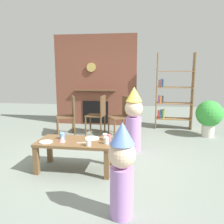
{
  "coord_description": "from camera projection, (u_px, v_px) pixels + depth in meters",
  "views": [
    {
      "loc": [
        0.71,
        -3.53,
        1.49
      ],
      "look_at": [
        0.15,
        0.4,
        0.75
      ],
      "focal_mm": 36.79,
      "sensor_mm": 36.0,
      "label": 1
    }
  ],
  "objects": [
    {
      "name": "paper_cup_far_right",
      "position": [
        106.0,
        140.0,
        3.25
      ],
      "size": [
        0.07,
        0.07,
        0.1
      ],
      "primitive_type": "cylinder",
      "color": "silver",
      "rests_on": "coffee_table"
    },
    {
      "name": "table_fork",
      "position": [
        82.0,
        143.0,
        3.3
      ],
      "size": [
        0.15,
        0.06,
        0.01
      ],
      "primitive_type": "cube",
      "rotation": [
        0.0,
        0.0,
        0.31
      ],
      "color": "silver",
      "rests_on": "coffee_table"
    },
    {
      "name": "paper_plate_front",
      "position": [
        46.0,
        142.0,
        3.32
      ],
      "size": [
        0.19,
        0.19,
        0.01
      ],
      "primitive_type": "cylinder",
      "color": "white",
      "rests_on": "coffee_table"
    },
    {
      "name": "bookshelf",
      "position": [
        171.0,
        95.0,
        5.79
      ],
      "size": [
        0.9,
        0.28,
        1.9
      ],
      "color": "olive",
      "rests_on": "ground_plane"
    },
    {
      "name": "paper_plate_rear",
      "position": [
        92.0,
        138.0,
        3.49
      ],
      "size": [
        0.22,
        0.22,
        0.01
      ],
      "primitive_type": "cylinder",
      "color": "white",
      "rests_on": "coffee_table"
    },
    {
      "name": "paper_cup_near_right",
      "position": [
        88.0,
        143.0,
        3.16
      ],
      "size": [
        0.07,
        0.07,
        0.09
      ],
      "primitive_type": "cylinder",
      "color": "silver",
      "rests_on": "coffee_table"
    },
    {
      "name": "brick_fireplace_feature",
      "position": [
        96.0,
        81.0,
        6.2
      ],
      "size": [
        2.2,
        0.28,
        2.4
      ],
      "color": "brown",
      "rests_on": "ground_plane"
    },
    {
      "name": "dining_chair_middle",
      "position": [
        99.0,
        113.0,
        5.3
      ],
      "size": [
        0.43,
        0.43,
        0.9
      ],
      "rotation": [
        0.0,
        0.0,
        3.07
      ],
      "color": "brown",
      "rests_on": "ground_plane"
    },
    {
      "name": "paper_cup_near_left",
      "position": [
        62.0,
        136.0,
        3.48
      ],
      "size": [
        0.08,
        0.08,
        0.09
      ],
      "primitive_type": "cylinder",
      "color": "#669EE0",
      "rests_on": "coffee_table"
    },
    {
      "name": "dining_chair_left",
      "position": [
        69.0,
        113.0,
        5.21
      ],
      "size": [
        0.53,
        0.53,
        0.9
      ],
      "rotation": [
        0.0,
        0.0,
        3.56
      ],
      "color": "brown",
      "rests_on": "ground_plane"
    },
    {
      "name": "birthday_cake_slice",
      "position": [
        62.0,
        139.0,
        3.34
      ],
      "size": [
        0.1,
        0.1,
        0.08
      ],
      "primitive_type": "cone",
      "color": "pink",
      "rests_on": "coffee_table"
    },
    {
      "name": "coffee_table",
      "position": [
        75.0,
        146.0,
        3.41
      ],
      "size": [
        1.11,
        0.56,
        0.45
      ],
      "color": "brown",
      "rests_on": "ground_plane"
    },
    {
      "name": "paper_cup_far_left",
      "position": [
        105.0,
        137.0,
        3.45
      ],
      "size": [
        0.07,
        0.07,
        0.09
      ],
      "primitive_type": "cylinder",
      "color": "silver",
      "rests_on": "coffee_table"
    },
    {
      "name": "dining_chair_right",
      "position": [
        123.0,
        114.0,
        5.17
      ],
      "size": [
        0.55,
        0.55,
        0.9
      ],
      "rotation": [
        0.0,
        0.0,
        3.66
      ],
      "color": "brown",
      "rests_on": "ground_plane"
    },
    {
      "name": "paper_cup_center",
      "position": [
        109.0,
        138.0,
        3.36
      ],
      "size": [
        0.07,
        0.07,
        0.1
      ],
      "primitive_type": "cylinder",
      "color": "#E5666B",
      "rests_on": "coffee_table"
    },
    {
      "name": "ground_plane",
      "position": [
        100.0,
        161.0,
        3.8
      ],
      "size": [
        12.0,
        12.0,
        0.0
      ],
      "primitive_type": "plane",
      "color": "gray"
    },
    {
      "name": "child_with_cone_hat",
      "position": [
        122.0,
        168.0,
        2.27
      ],
      "size": [
        0.28,
        0.28,
        1.0
      ],
      "rotation": [
        0.0,
        0.0,
        2.23
      ],
      "color": "#B27FCC",
      "rests_on": "ground_plane"
    },
    {
      "name": "potted_plant_tall",
      "position": [
        209.0,
        115.0,
        5.11
      ],
      "size": [
        0.58,
        0.58,
        0.82
      ],
      "color": "beige",
      "rests_on": "ground_plane"
    },
    {
      "name": "child_in_pink",
      "position": [
        134.0,
        118.0,
        4.18
      ],
      "size": [
        0.33,
        0.33,
        1.19
      ],
      "rotation": [
        0.0,
        0.0,
        -2.27
      ],
      "color": "#B27FCC",
      "rests_on": "ground_plane"
    }
  ]
}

